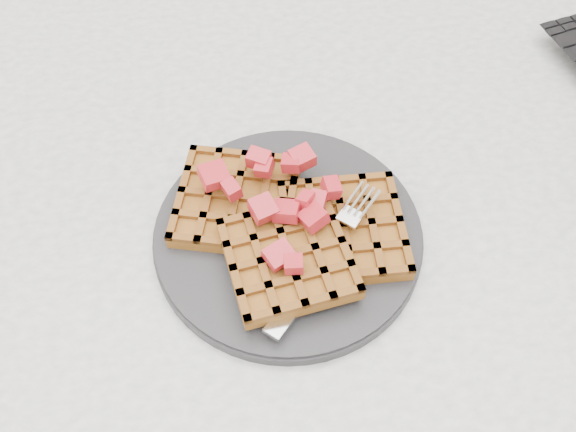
{
  "coord_description": "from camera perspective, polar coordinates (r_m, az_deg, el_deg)",
  "views": [
    {
      "loc": [
        -0.19,
        -0.33,
        1.27
      ],
      "look_at": [
        -0.15,
        -0.01,
        0.79
      ],
      "focal_mm": 40.0,
      "sensor_mm": 36.0,
      "label": 1
    }
  ],
  "objects": [
    {
      "name": "table",
      "position": [
        0.74,
        11.64,
        -5.17
      ],
      "size": [
        1.2,
        0.8,
        0.75
      ],
      "color": "silver",
      "rests_on": "ground"
    },
    {
      "name": "plate",
      "position": [
        0.61,
        0.0,
        -1.7
      ],
      "size": [
        0.25,
        0.25,
        0.02
      ],
      "primitive_type": "cylinder",
      "color": "black",
      "rests_on": "table"
    },
    {
      "name": "fork",
      "position": [
        0.58,
        3.79,
        -3.36
      ],
      "size": [
        0.13,
        0.15,
        0.02
      ],
      "primitive_type": null,
      "rotation": [
        0.0,
        0.0,
        -0.7
      ],
      "color": "silver",
      "rests_on": "plate"
    },
    {
      "name": "strawberry_pile",
      "position": [
        0.57,
        0.0,
        0.8
      ],
      "size": [
        0.15,
        0.15,
        0.02
      ],
      "primitive_type": null,
      "color": "maroon",
      "rests_on": "waffles"
    },
    {
      "name": "waffles",
      "position": [
        0.59,
        0.06,
        -1.0
      ],
      "size": [
        0.22,
        0.2,
        0.03
      ],
      "color": "#90581E",
      "rests_on": "plate"
    }
  ]
}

